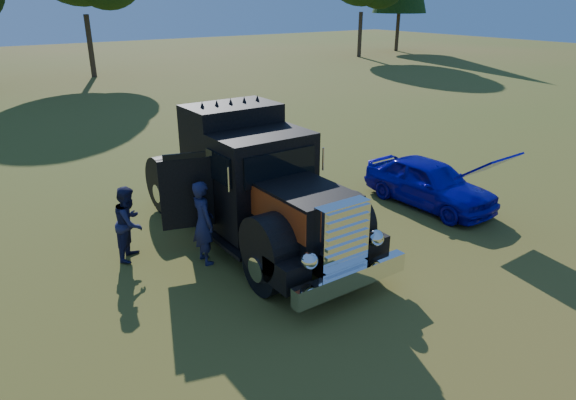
# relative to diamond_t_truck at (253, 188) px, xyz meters

# --- Properties ---
(ground) EXTENTS (120.00, 120.00, 0.00)m
(ground) POSITION_rel_diamond_t_truck_xyz_m (0.37, -1.43, -1.28)
(ground) COLOR #445C1B
(ground) RESTS_ON ground
(diamond_t_truck) EXTENTS (3.34, 7.16, 3.00)m
(diamond_t_truck) POSITION_rel_diamond_t_truck_xyz_m (0.00, 0.00, 0.00)
(diamond_t_truck) COLOR black
(diamond_t_truck) RESTS_ON ground
(hotrod_coupe) EXTENTS (1.60, 4.06, 1.89)m
(hotrod_coupe) POSITION_rel_diamond_t_truck_xyz_m (4.96, -0.87, -0.64)
(hotrod_coupe) COLOR #0C068D
(hotrod_coupe) RESTS_ON ground
(spectator_near) EXTENTS (0.46, 0.67, 1.80)m
(spectator_near) POSITION_rel_diamond_t_truck_xyz_m (-1.39, -0.31, -0.38)
(spectator_near) COLOR #1B223F
(spectator_near) RESTS_ON ground
(spectator_far) EXTENTS (0.97, 0.99, 1.61)m
(spectator_far) POSITION_rel_diamond_t_truck_xyz_m (-2.58, 0.77, -0.47)
(spectator_far) COLOR #20324A
(spectator_far) RESTS_ON ground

